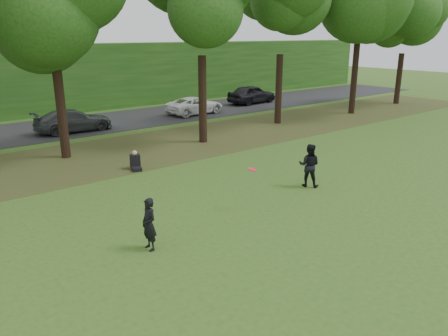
# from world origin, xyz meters

# --- Properties ---
(ground) EXTENTS (120.00, 120.00, 0.00)m
(ground) POSITION_xyz_m (0.00, 0.00, 0.00)
(ground) COLOR #2C541A
(ground) RESTS_ON ground
(leaf_litter) EXTENTS (60.00, 7.00, 0.01)m
(leaf_litter) POSITION_xyz_m (0.00, 13.00, 0.01)
(leaf_litter) COLOR #4A331A
(leaf_litter) RESTS_ON ground
(street) EXTENTS (70.00, 7.00, 0.02)m
(street) POSITION_xyz_m (0.00, 21.00, 0.01)
(street) COLOR black
(street) RESTS_ON ground
(far_hedge) EXTENTS (70.00, 3.00, 5.00)m
(far_hedge) POSITION_xyz_m (0.00, 27.00, 2.50)
(far_hedge) COLOR #1C4814
(far_hedge) RESTS_ON ground
(player_left) EXTENTS (0.36, 0.54, 1.49)m
(player_left) POSITION_xyz_m (-4.51, 3.08, 0.74)
(player_left) COLOR black
(player_left) RESTS_ON ground
(player_right) EXTENTS (0.98, 1.04, 1.69)m
(player_right) POSITION_xyz_m (2.92, 3.85, 0.84)
(player_right) COLOR black
(player_right) RESTS_ON ground
(parked_cars) EXTENTS (35.58, 3.64, 1.54)m
(parked_cars) POSITION_xyz_m (2.37, 20.16, 0.69)
(parked_cars) COLOR black
(parked_cars) RESTS_ON street
(frisbee) EXTENTS (0.30, 0.31, 0.13)m
(frisbee) POSITION_xyz_m (-0.39, 3.47, 1.41)
(frisbee) COLOR #FF1540
(frisbee) RESTS_ON ground
(seated_person) EXTENTS (0.62, 0.82, 0.83)m
(seated_person) POSITION_xyz_m (-1.30, 10.05, 0.31)
(seated_person) COLOR black
(seated_person) RESTS_ON ground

